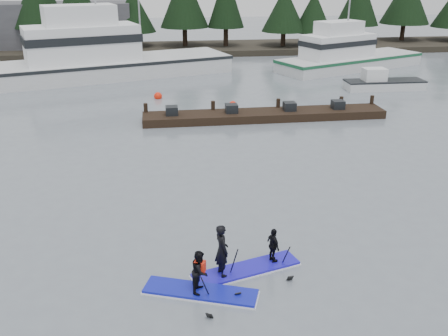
{
  "coord_description": "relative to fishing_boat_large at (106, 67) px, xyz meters",
  "views": [
    {
      "loc": [
        -2.36,
        -12.05,
        8.49
      ],
      "look_at": [
        0.0,
        6.0,
        1.1
      ],
      "focal_mm": 40.0,
      "sensor_mm": 36.0,
      "label": 1
    }
  ],
  "objects": [
    {
      "name": "ground",
      "position": [
        6.67,
        -29.91,
        -0.82
      ],
      "size": [
        160.0,
        160.0,
        0.0
      ],
      "primitive_type": "plane",
      "color": "slate",
      "rests_on": "ground"
    },
    {
      "name": "far_shore",
      "position": [
        6.67,
        12.09,
        -0.52
      ],
      "size": [
        70.0,
        8.0,
        0.6
      ],
      "primitive_type": "cube",
      "color": "#2D281E",
      "rests_on": "ground"
    },
    {
      "name": "treeline",
      "position": [
        6.67,
        12.09,
        -0.82
      ],
      "size": [
        60.0,
        4.0,
        8.0
      ],
      "primitive_type": null,
      "color": "black",
      "rests_on": "ground"
    },
    {
      "name": "waterfront_building",
      "position": [
        -7.33,
        14.09,
        1.68
      ],
      "size": [
        18.0,
        6.0,
        5.0
      ],
      "primitive_type": "cube",
      "color": "#4C4C51",
      "rests_on": "ground"
    },
    {
      "name": "fishing_boat_large",
      "position": [
        0.0,
        0.0,
        0.0
      ],
      "size": [
        19.95,
        10.96,
        10.68
      ],
      "rotation": [
        0.0,
        0.0,
        0.31
      ],
      "color": "silver",
      "rests_on": "ground"
    },
    {
      "name": "fishing_boat_medium",
      "position": [
        20.87,
        0.71,
        -0.24
      ],
      "size": [
        14.31,
        9.11,
        8.34
      ],
      "rotation": [
        0.0,
        0.0,
        0.41
      ],
      "color": "silver",
      "rests_on": "ground"
    },
    {
      "name": "skiff",
      "position": [
        20.8,
        -7.33,
        -0.49
      ],
      "size": [
        5.8,
        1.78,
        0.68
      ],
      "primitive_type": "cube",
      "rotation": [
        0.0,
        0.0,
        -0.01
      ],
      "color": "silver",
      "rests_on": "ground"
    },
    {
      "name": "floating_dock",
      "position": [
        10.43,
        -13.81,
        -0.58
      ],
      "size": [
        14.41,
        2.02,
        0.48
      ],
      "primitive_type": "cube",
      "rotation": [
        0.0,
        0.0,
        0.01
      ],
      "color": "black",
      "rests_on": "ground"
    },
    {
      "name": "buoy_b",
      "position": [
        4.16,
        -7.94,
        -0.82
      ],
      "size": [
        0.56,
        0.56,
        0.56
      ],
      "primitive_type": "sphere",
      "color": "red",
      "rests_on": "ground"
    },
    {
      "name": "buoy_d",
      "position": [
        8.93,
        -10.9,
        -0.82
      ],
      "size": [
        0.52,
        0.52,
        0.52
      ],
      "primitive_type": "sphere",
      "color": "red",
      "rests_on": "ground"
    },
    {
      "name": "buoy_c",
      "position": [
        21.85,
        -2.58,
        -0.82
      ],
      "size": [
        0.6,
        0.6,
        0.6
      ],
      "primitive_type": "sphere",
      "color": "red",
      "rests_on": "ground"
    },
    {
      "name": "paddleboard_solo",
      "position": [
        5.16,
        -30.39,
        -0.38
      ],
      "size": [
        3.25,
        1.8,
        1.83
      ],
      "rotation": [
        0.0,
        0.0,
        -0.34
      ],
      "color": "#1219AB",
      "rests_on": "ground"
    },
    {
      "name": "paddleboard_duo",
      "position": [
        6.48,
        -29.5,
        -0.26
      ],
      "size": [
        3.38,
        1.68,
        2.25
      ],
      "rotation": [
        0.0,
        0.0,
        0.29
      ],
      "color": "#1C14C3",
      "rests_on": "ground"
    }
  ]
}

